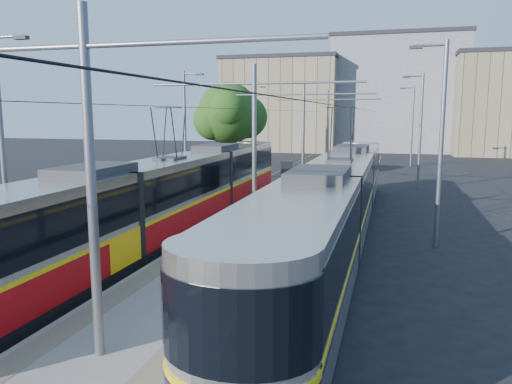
% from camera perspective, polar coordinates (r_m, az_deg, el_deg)
% --- Properties ---
extents(ground, '(160.00, 160.00, 0.00)m').
position_cam_1_polar(ground, '(14.70, -8.75, -12.06)').
color(ground, black).
rests_on(ground, ground).
extents(platform, '(4.00, 50.00, 0.30)m').
position_cam_1_polar(platform, '(30.48, 4.34, -0.73)').
color(platform, gray).
rests_on(platform, ground).
extents(tactile_strip_left, '(0.70, 50.00, 0.01)m').
position_cam_1_polar(tactile_strip_left, '(30.76, 1.70, -0.33)').
color(tactile_strip_left, gray).
rests_on(tactile_strip_left, platform).
extents(tactile_strip_right, '(0.70, 50.00, 0.01)m').
position_cam_1_polar(tactile_strip_right, '(30.21, 7.05, -0.56)').
color(tactile_strip_right, gray).
rests_on(tactile_strip_right, platform).
extents(rails, '(8.71, 70.00, 0.03)m').
position_cam_1_polar(rails, '(30.50, 4.34, -0.98)').
color(rails, gray).
rests_on(rails, ground).
extents(tram_left, '(2.43, 29.14, 5.50)m').
position_cam_1_polar(tram_left, '(22.14, -9.72, -0.39)').
color(tram_left, black).
rests_on(tram_left, ground).
extents(tram_right, '(2.43, 29.83, 5.50)m').
position_cam_1_polar(tram_right, '(21.14, 9.44, -0.41)').
color(tram_right, black).
rests_on(tram_right, ground).
extents(catenary, '(9.20, 70.00, 7.00)m').
position_cam_1_polar(catenary, '(27.27, 3.30, 7.39)').
color(catenary, slate).
rests_on(catenary, platform).
extents(street_lamps, '(15.18, 38.22, 8.00)m').
position_cam_1_polar(street_lamps, '(34.00, 5.73, 7.08)').
color(street_lamps, slate).
rests_on(street_lamps, ground).
extents(shelter, '(0.91, 1.18, 2.32)m').
position_cam_1_polar(shelter, '(28.47, 3.51, 1.37)').
color(shelter, black).
rests_on(shelter, platform).
extents(tree, '(5.29, 4.89, 7.69)m').
position_cam_1_polar(tree, '(39.53, -2.65, 8.84)').
color(tree, '#382314').
rests_on(tree, ground).
extents(building_left, '(16.32, 12.24, 13.21)m').
position_cam_1_polar(building_left, '(74.20, 3.17, 9.95)').
color(building_left, gray).
rests_on(building_left, ground).
extents(building_centre, '(18.36, 14.28, 16.11)m').
position_cam_1_polar(building_centre, '(76.56, 15.83, 10.68)').
color(building_centre, gray).
rests_on(building_centre, ground).
extents(building_right, '(14.28, 10.20, 13.00)m').
position_cam_1_polar(building_right, '(71.95, 27.16, 8.94)').
color(building_right, gray).
rests_on(building_right, ground).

